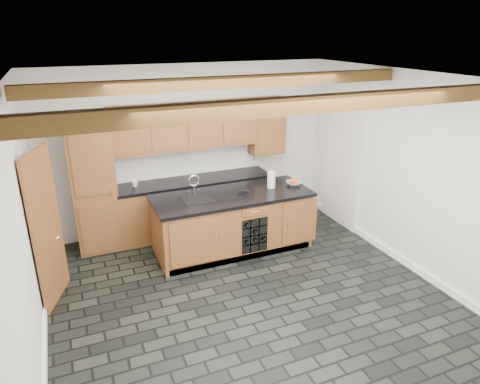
# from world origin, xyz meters

# --- Properties ---
(ground) EXTENTS (5.00, 5.00, 0.00)m
(ground) POSITION_xyz_m (0.00, 0.00, 0.00)
(ground) COLOR black
(ground) RESTS_ON ground
(room_shell) EXTENTS (5.01, 5.00, 5.00)m
(room_shell) POSITION_xyz_m (-0.09, 0.53, 1.53)
(room_shell) COLOR white
(room_shell) RESTS_ON ground
(back_cabinetry) EXTENTS (3.65, 0.62, 2.20)m
(back_cabinetry) POSITION_xyz_m (-0.38, 2.24, 0.98)
(back_cabinetry) COLOR brown
(back_cabinetry) RESTS_ON ground
(island) EXTENTS (2.48, 0.96, 0.93)m
(island) POSITION_xyz_m (0.31, 1.28, 0.46)
(island) COLOR brown
(island) RESTS_ON ground
(faucet) EXTENTS (0.45, 0.40, 0.34)m
(faucet) POSITION_xyz_m (-0.25, 1.33, 0.96)
(faucet) COLOR black
(faucet) RESTS_ON island
(kitchen_scale) EXTENTS (0.20, 0.14, 0.05)m
(kitchen_scale) POSITION_xyz_m (0.49, 1.27, 0.96)
(kitchen_scale) COLOR black
(kitchen_scale) RESTS_ON island
(fruit_bowl) EXTENTS (0.28, 0.28, 0.06)m
(fruit_bowl) POSITION_xyz_m (1.38, 1.31, 0.96)
(fruit_bowl) COLOR beige
(fruit_bowl) RESTS_ON island
(fruit_cluster) EXTENTS (0.16, 0.17, 0.07)m
(fruit_cluster) POSITION_xyz_m (1.38, 1.31, 0.99)
(fruit_cluster) COLOR red
(fruit_cluster) RESTS_ON fruit_bowl
(paper_towel) EXTENTS (0.13, 0.13, 0.26)m
(paper_towel) POSITION_xyz_m (0.99, 1.33, 1.06)
(paper_towel) COLOR white
(paper_towel) RESTS_ON island
(mug) EXTENTS (0.14, 0.14, 0.11)m
(mug) POSITION_xyz_m (-1.02, 2.23, 0.98)
(mug) COLOR white
(mug) RESTS_ON back_cabinetry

